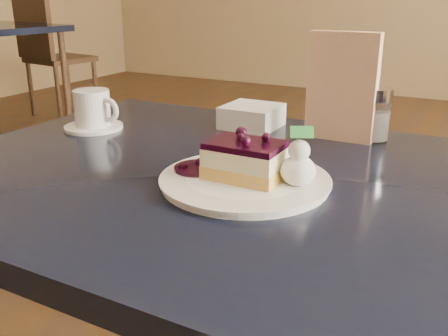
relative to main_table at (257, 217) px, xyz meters
The scene contains 9 objects.
main_table is the anchor object (origin of this frame).
dessert_plate 0.10m from the main_table, 90.14° to the right, with size 0.26×0.26×0.01m, color white.
cheesecake_slice 0.13m from the main_table, 90.14° to the right, with size 0.12×0.08×0.06m.
whipped_cream 0.15m from the main_table, 25.32° to the right, with size 0.05×0.05×0.05m.
berry_sauce 0.14m from the main_table, 147.23° to the right, with size 0.08×0.08×0.01m, color black.
coffee_set 0.47m from the main_table, 167.41° to the left, with size 0.14×0.13×0.09m.
menu_card 0.34m from the main_table, 78.23° to the left, with size 0.14×0.03×0.22m, color white.
sugar_shaker 0.35m from the main_table, 67.47° to the left, with size 0.06×0.06×0.11m.
napkin_stack 0.33m from the main_table, 117.11° to the left, with size 0.12×0.12×0.05m, color white.
Camera 1 is at (0.40, -0.37, 1.03)m, focal length 40.00 mm.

